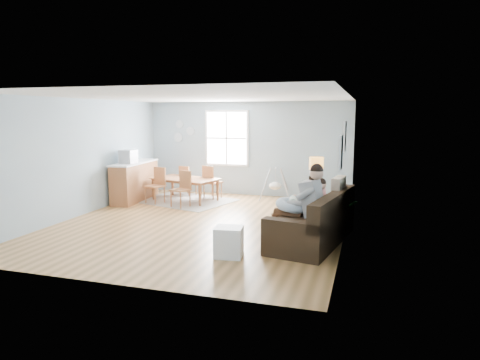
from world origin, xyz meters
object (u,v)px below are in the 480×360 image
(counter, at_px, (135,181))
(storage_cube, at_px, (228,242))
(floor_lamp, at_px, (316,169))
(chair_sw, at_px, (157,183))
(dining_table, at_px, (185,190))
(chair_se, at_px, (183,186))
(chair_nw, at_px, (186,179))
(sofa, at_px, (316,225))
(father, at_px, (302,202))
(chair_ne, at_px, (211,180))
(toddler, at_px, (315,198))
(monitor, at_px, (128,157))
(baby_swing, at_px, (275,185))

(counter, bearing_deg, storage_cube, -43.47)
(floor_lamp, relative_size, counter, 0.76)
(chair_sw, bearing_deg, dining_table, 37.80)
(storage_cube, distance_m, chair_se, 4.10)
(storage_cube, relative_size, chair_nw, 0.58)
(sofa, xyz_separation_m, father, (-0.21, -0.30, 0.47))
(floor_lamp, xyz_separation_m, chair_se, (-3.47, 0.93, -0.68))
(chair_se, xyz_separation_m, chair_ne, (0.32, 1.16, 0.01))
(sofa, relative_size, toddler, 2.64)
(father, relative_size, monitor, 3.75)
(chair_nw, bearing_deg, chair_ne, -16.52)
(father, height_order, chair_ne, father)
(toddler, bearing_deg, floor_lamp, 96.44)
(sofa, bearing_deg, storage_cube, -136.92)
(chair_nw, bearing_deg, floor_lamp, -30.40)
(dining_table, height_order, counter, counter)
(father, xyz_separation_m, toddler, (0.16, 0.53, -0.01))
(floor_lamp, distance_m, monitor, 5.11)
(baby_swing, bearing_deg, floor_lamp, -61.30)
(sofa, height_order, floor_lamp, floor_lamp)
(dining_table, relative_size, counter, 0.91)
(toddler, xyz_separation_m, chair_ne, (-3.26, 3.08, -0.26))
(chair_nw, relative_size, chair_ne, 0.93)
(storage_cube, distance_m, chair_ne, 4.96)
(father, relative_size, storage_cube, 2.98)
(chair_nw, relative_size, baby_swing, 0.88)
(counter, distance_m, monitor, 0.79)
(chair_nw, height_order, baby_swing, baby_swing)
(chair_ne, height_order, baby_swing, chair_ne)
(sofa, distance_m, chair_nw, 5.47)
(sofa, height_order, storage_cube, sofa)
(father, bearing_deg, counter, 150.60)
(storage_cube, height_order, counter, counter)
(toddler, bearing_deg, father, -106.92)
(chair_ne, bearing_deg, chair_nw, 163.48)
(dining_table, distance_m, counter, 1.39)
(floor_lamp, distance_m, counter, 5.27)
(chair_ne, bearing_deg, sofa, -45.05)
(floor_lamp, distance_m, storage_cube, 2.84)
(toddler, bearing_deg, chair_nw, 140.92)
(storage_cube, distance_m, dining_table, 4.82)
(counter, bearing_deg, chair_nw, 44.25)
(monitor, bearing_deg, father, -26.37)
(sofa, bearing_deg, toddler, 100.94)
(storage_cube, bearing_deg, chair_se, 124.92)
(toddler, height_order, chair_se, toddler)
(sofa, bearing_deg, monitor, 157.32)
(toddler, xyz_separation_m, floor_lamp, (-0.11, 0.99, 0.41))
(counter, bearing_deg, dining_table, 14.10)
(chair_nw, bearing_deg, sofa, -40.66)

